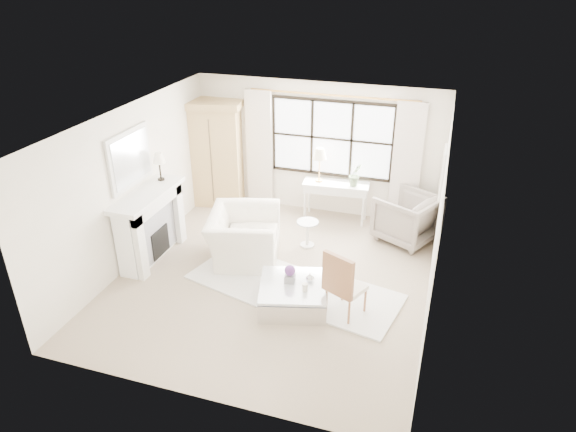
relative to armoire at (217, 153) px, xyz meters
The scene contains 32 objects.
floor 3.40m from the armoire, 49.75° to the right, with size 5.50×5.50×0.00m, color tan.
ceiling 3.57m from the armoire, 49.75° to the right, with size 5.50×5.50×0.00m, color white.
wall_back 2.10m from the armoire, ahead, with size 5.00×5.00×0.00m, color white.
wall_front 5.60m from the armoire, 68.27° to the right, with size 5.00×5.00×0.00m, color white.
wall_left 2.49m from the armoire, 99.93° to the right, with size 5.50×5.50×0.00m, color silver.
wall_right 5.19m from the armoire, 28.16° to the right, with size 5.50×5.50×0.00m, color beige.
window_pane 2.43m from the armoire, ahead, with size 2.40×0.02×1.50m, color silver.
window_frame 2.43m from the armoire, ahead, with size 2.50×0.04×1.50m, color black, non-canonical shape.
curtain_rod 2.73m from the armoire, ahead, with size 0.04×0.04×3.30m, color #B88540.
curtain_left 0.90m from the armoire, 13.13° to the left, with size 0.55×0.10×2.47m, color silver.
curtain_right 3.88m from the armoire, ahead, with size 0.55×0.10×2.47m, color beige.
fireplace 2.50m from the armoire, 94.72° to the right, with size 0.58×1.66×1.26m.
mirror_frame 2.58m from the armoire, 99.25° to the right, with size 0.05×1.15×0.95m, color silver.
mirror_glass 2.57m from the armoire, 98.57° to the right, with size 0.02×1.00×0.80m, color silver.
art_frame 4.62m from the armoire, ahead, with size 0.04×0.62×0.82m, color white.
art_canvas 4.60m from the armoire, ahead, with size 0.01×0.52×0.72m, color #B6A98D.
mantel_lamp 1.98m from the armoire, 96.23° to the right, with size 0.22×0.22×0.51m.
armoire is the anchor object (origin of this frame).
console_table 2.67m from the armoire, ahead, with size 1.33×0.55×0.80m.
console_lamp 2.23m from the armoire, ahead, with size 0.28×0.28×0.69m.
orchid_plant 2.95m from the armoire, ahead, with size 0.26×0.21×0.47m, color #5A714B.
side_table 2.76m from the armoire, 28.20° to the right, with size 0.40×0.40×0.51m.
rug_left 3.25m from the armoire, 55.87° to the right, with size 1.85×1.31×0.03m, color white.
rug_right 4.48m from the armoire, 39.45° to the right, with size 1.67×1.25×0.03m, color white.
club_armchair 2.52m from the armoire, 55.38° to the right, with size 1.34×1.17×0.87m, color white.
wingback_chair 4.11m from the armoire, ahead, with size 0.98×1.00×0.91m, color gray.
french_chair 4.64m from the armoire, 41.77° to the right, with size 0.64×0.64×1.08m.
coffee_table 4.14m from the armoire, 49.59° to the right, with size 1.23×1.23×0.38m.
planter_box 4.00m from the armoire, 49.79° to the right, with size 0.16×0.16×0.12m, color gray.
planter_flowers 3.98m from the armoire, 49.79° to the right, with size 0.16×0.16×0.16m, color #603078.
pillar_candle 4.30m from the armoire, 48.26° to the right, with size 0.09×0.09×0.12m, color beige.
coffee_vase 4.12m from the armoire, 45.76° to the right, with size 0.13×0.13×0.14m, color silver.
Camera 1 is at (2.42, -6.79, 4.81)m, focal length 32.00 mm.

